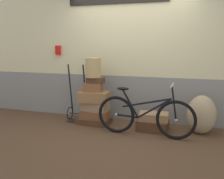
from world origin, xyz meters
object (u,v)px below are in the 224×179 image
at_px(suitcase_6, 153,125).
at_px(suitcase_5, 96,80).
at_px(suitcase_0, 94,121).
at_px(suitcase_4, 93,87).
at_px(luggage_trolley, 78,108).
at_px(suitcase_1, 95,115).
at_px(suitcase_3, 94,97).
at_px(suitcase_2, 95,106).
at_px(wicker_basket, 93,68).
at_px(burlap_sack, 201,115).
at_px(bicycle, 145,116).
at_px(suitcase_7, 154,116).

bearing_deg(suitcase_6, suitcase_5, -177.72).
height_order(suitcase_0, suitcase_4, suitcase_4).
relative_size(suitcase_5, luggage_trolley, 0.27).
bearing_deg(suitcase_1, luggage_trolley, 158.42).
bearing_deg(suitcase_3, suitcase_2, 61.13).
bearing_deg(suitcase_4, suitcase_5, 15.81).
bearing_deg(suitcase_6, suitcase_1, -176.03).
height_order(suitcase_2, suitcase_6, suitcase_2).
bearing_deg(suitcase_5, suitcase_3, -125.89).
height_order(wicker_basket, luggage_trolley, wicker_basket).
bearing_deg(suitcase_0, suitcase_4, -93.02).
bearing_deg(suitcase_1, suitcase_6, -4.49).
relative_size(wicker_basket, luggage_trolley, 0.32).
xyz_separation_m(suitcase_2, luggage_trolley, (-0.44, 0.12, -0.09)).
height_order(suitcase_0, burlap_sack, burlap_sack).
xyz_separation_m(suitcase_6, burlap_sack, (0.85, 0.09, 0.25)).
xyz_separation_m(suitcase_4, burlap_sack, (2.05, 0.07, -0.40)).
relative_size(suitcase_0, burlap_sack, 0.92).
relative_size(suitcase_1, bicycle, 0.33).
relative_size(suitcase_6, bicycle, 0.32).
xyz_separation_m(suitcase_0, luggage_trolley, (-0.40, 0.10, 0.22)).
distance_m(suitcase_2, burlap_sack, 2.02).
bearing_deg(suitcase_0, suitcase_1, -40.92).
relative_size(suitcase_2, burlap_sack, 0.75).
bearing_deg(suitcase_3, suitcase_7, -4.53).
bearing_deg(suitcase_6, bicycle, -101.11).
height_order(suitcase_4, suitcase_5, suitcase_5).
relative_size(suitcase_1, luggage_trolley, 0.47).
xyz_separation_m(suitcase_2, suitcase_6, (1.17, -0.03, -0.28)).
distance_m(suitcase_4, luggage_trolley, 0.63).
bearing_deg(suitcase_6, suitcase_0, -177.86).
relative_size(suitcase_7, luggage_trolley, 0.45).
bearing_deg(suitcase_1, suitcase_3, 168.30).
relative_size(suitcase_0, suitcase_1, 1.14).
height_order(suitcase_2, wicker_basket, wicker_basket).
distance_m(suitcase_7, bicycle, 0.39).
bearing_deg(burlap_sack, bicycle, -155.55).
relative_size(suitcase_4, suitcase_5, 1.09).
relative_size(suitcase_2, suitcase_5, 1.62).
bearing_deg(suitcase_4, suitcase_1, -23.68).
height_order(suitcase_5, suitcase_7, suitcase_5).
relative_size(suitcase_2, suitcase_6, 0.95).
xyz_separation_m(suitcase_6, suitcase_7, (0.01, 0.03, 0.16)).
bearing_deg(suitcase_6, suitcase_3, -176.12).
relative_size(suitcase_1, suitcase_7, 1.05).
bearing_deg(suitcase_5, suitcase_7, 1.30).
bearing_deg(suitcase_6, burlap_sack, 10.48).
relative_size(burlap_sack, bicycle, 0.40).
distance_m(wicker_basket, luggage_trolley, 0.96).
relative_size(suitcase_0, suitcase_6, 1.16).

